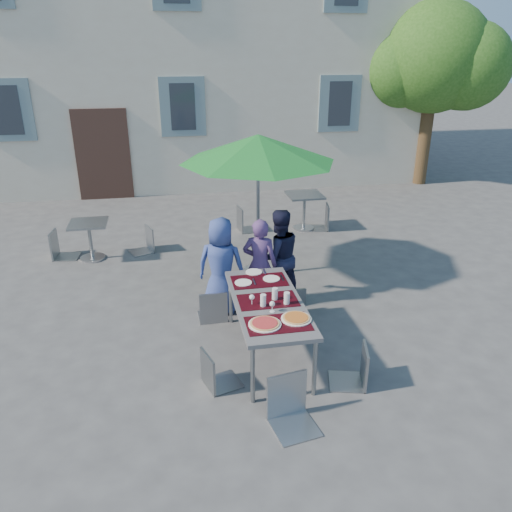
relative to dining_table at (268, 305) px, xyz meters
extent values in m
plane|color=#3F3F41|center=(-0.57, 0.07, -0.70)|extent=(90.00, 90.00, 0.00)
cube|color=beige|center=(-0.57, 11.57, 2.80)|extent=(13.00, 8.00, 7.00)
cube|color=#3C241D|center=(-2.57, 7.54, 0.40)|extent=(1.30, 0.06, 2.20)
cube|color=slate|center=(-4.57, 7.54, 1.50)|extent=(1.10, 0.06, 1.40)
cube|color=#262B33|center=(-4.57, 7.52, 1.50)|extent=(0.60, 0.04, 1.10)
cube|color=slate|center=(-0.57, 7.54, 1.50)|extent=(1.10, 0.06, 1.40)
cube|color=#262B33|center=(-0.57, 7.52, 1.50)|extent=(0.60, 0.04, 1.10)
cube|color=slate|center=(3.43, 7.54, 1.50)|extent=(1.10, 0.06, 1.40)
cube|color=#262B33|center=(3.43, 7.52, 1.50)|extent=(0.60, 0.04, 1.10)
cylinder|color=#47331E|center=(5.93, 7.57, 0.70)|extent=(0.36, 0.36, 2.80)
sphere|color=#204D14|center=(5.93, 7.57, 2.60)|extent=(2.80, 2.80, 2.80)
sphere|color=#204D14|center=(5.13, 7.87, 2.30)|extent=(2.00, 2.00, 2.00)
sphere|color=#204D14|center=(6.63, 7.17, 2.40)|extent=(2.20, 2.20, 2.20)
sphere|color=#204D14|center=(6.13, 8.17, 3.10)|extent=(1.80, 1.80, 1.80)
cube|color=#403F44|center=(0.00, 0.00, 0.03)|extent=(0.80, 1.85, 0.05)
cylinder|color=gray|center=(-0.34, -0.86, -0.35)|extent=(0.05, 0.05, 0.70)
cylinder|color=gray|center=(0.34, -0.86, -0.35)|extent=(0.05, 0.05, 0.70)
cylinder|color=gray|center=(-0.34, 0.86, -0.35)|extent=(0.05, 0.05, 0.70)
cylinder|color=gray|center=(0.34, 0.86, -0.35)|extent=(0.05, 0.05, 0.70)
cube|color=black|center=(0.00, -0.55, 0.06)|extent=(0.70, 0.42, 0.01)
cube|color=black|center=(0.00, 0.00, 0.06)|extent=(0.70, 0.42, 0.01)
cube|color=black|center=(0.00, 0.55, 0.06)|extent=(0.70, 0.42, 0.01)
cylinder|color=white|center=(-0.15, -0.55, 0.07)|extent=(0.36, 0.36, 0.01)
cylinder|color=tan|center=(-0.15, -0.55, 0.08)|extent=(0.32, 0.32, 0.01)
cylinder|color=maroon|center=(-0.15, -0.55, 0.09)|extent=(0.28, 0.28, 0.01)
cylinder|color=white|center=(0.22, -0.50, 0.07)|extent=(0.34, 0.34, 0.01)
cylinder|color=tan|center=(0.22, -0.50, 0.08)|extent=(0.30, 0.30, 0.01)
cylinder|color=#992A0A|center=(0.22, -0.50, 0.09)|extent=(0.26, 0.26, 0.01)
cylinder|color=silver|center=(-0.08, -0.13, 0.13)|extent=(0.07, 0.07, 0.15)
cylinder|color=silver|center=(0.09, 0.01, 0.13)|extent=(0.07, 0.07, 0.15)
cylinder|color=silver|center=(0.20, -0.12, 0.13)|extent=(0.07, 0.07, 0.15)
cylinder|color=silver|center=(-0.21, -0.07, 0.06)|extent=(0.06, 0.06, 0.00)
cylinder|color=silver|center=(-0.21, -0.07, 0.09)|extent=(0.01, 0.01, 0.08)
sphere|color=silver|center=(-0.21, -0.07, 0.15)|extent=(0.06, 0.06, 0.06)
cylinder|color=silver|center=(-0.01, -0.27, 0.06)|extent=(0.06, 0.06, 0.00)
cylinder|color=silver|center=(-0.01, -0.27, 0.09)|extent=(0.01, 0.01, 0.08)
sphere|color=silver|center=(-0.01, -0.27, 0.15)|extent=(0.06, 0.06, 0.06)
cylinder|color=white|center=(-0.21, 0.52, 0.06)|extent=(0.22, 0.22, 0.01)
cube|color=#B8BBC1|center=(-0.07, 0.52, 0.06)|extent=(0.02, 0.18, 0.00)
cylinder|color=white|center=(0.16, 0.57, 0.06)|extent=(0.22, 0.22, 0.01)
cube|color=#B8BBC1|center=(0.30, 0.57, 0.06)|extent=(0.02, 0.18, 0.00)
cylinder|color=white|center=(-0.02, 0.82, 0.06)|extent=(0.22, 0.22, 0.01)
cube|color=#B8BBC1|center=(0.12, 0.82, 0.06)|extent=(0.02, 0.18, 0.00)
imported|color=#314286|center=(-0.41, 1.23, 0.00)|extent=(0.80, 0.65, 1.40)
imported|color=#4E3368|center=(0.14, 1.22, -0.01)|extent=(0.58, 0.49, 1.37)
imported|color=#171934|center=(0.44, 1.39, 0.02)|extent=(0.76, 0.52, 1.43)
cube|color=gray|center=(-0.58, 1.05, -0.28)|extent=(0.40, 0.40, 0.03)
cube|color=gray|center=(-0.58, 0.87, -0.05)|extent=(0.39, 0.04, 0.46)
cylinder|color=gray|center=(-0.42, 1.22, -0.49)|extent=(0.02, 0.02, 0.41)
cylinder|color=gray|center=(-0.75, 1.21, -0.49)|extent=(0.02, 0.02, 0.41)
cylinder|color=gray|center=(-0.41, 0.89, -0.49)|extent=(0.02, 0.02, 0.41)
cylinder|color=gray|center=(-0.74, 0.88, -0.49)|extent=(0.02, 0.02, 0.41)
cube|color=#94999F|center=(0.15, 1.07, -0.23)|extent=(0.58, 0.58, 0.03)
cube|color=#94999F|center=(0.24, 0.88, 0.03)|extent=(0.41, 0.21, 0.52)
cylinder|color=#94999F|center=(0.25, 1.32, -0.47)|extent=(0.02, 0.02, 0.46)
cylinder|color=#94999F|center=(-0.09, 1.16, -0.47)|extent=(0.02, 0.02, 0.46)
cylinder|color=#94999F|center=(0.40, 0.98, -0.47)|extent=(0.02, 0.02, 0.46)
cylinder|color=#94999F|center=(0.06, 0.82, -0.47)|extent=(0.02, 0.02, 0.46)
cube|color=gray|center=(0.49, 0.92, -0.25)|extent=(0.44, 0.44, 0.03)
cube|color=gray|center=(0.48, 0.72, 0.00)|extent=(0.42, 0.06, 0.50)
cylinder|color=gray|center=(0.68, 1.09, -0.48)|extent=(0.02, 0.02, 0.44)
cylinder|color=gray|center=(0.32, 1.11, -0.48)|extent=(0.02, 0.02, 0.44)
cylinder|color=gray|center=(0.66, 0.73, -0.48)|extent=(0.02, 0.02, 0.44)
cylinder|color=gray|center=(0.30, 0.76, -0.48)|extent=(0.02, 0.02, 0.44)
cube|color=gray|center=(-0.62, -0.49, -0.30)|extent=(0.47, 0.47, 0.03)
cube|color=gray|center=(-0.79, -0.54, -0.08)|extent=(0.14, 0.36, 0.44)
cylinder|color=gray|center=(-0.42, -0.59, -0.50)|extent=(0.02, 0.02, 0.39)
cylinder|color=gray|center=(-0.51, -0.29, -0.50)|extent=(0.02, 0.02, 0.39)
cylinder|color=gray|center=(-0.72, -0.69, -0.50)|extent=(0.02, 0.02, 0.39)
cylinder|color=gray|center=(-0.82, -0.39, -0.50)|extent=(0.02, 0.02, 0.39)
cube|color=gray|center=(0.77, -0.73, -0.28)|extent=(0.48, 0.48, 0.03)
cube|color=gray|center=(0.95, -0.77, -0.04)|extent=(0.13, 0.39, 0.47)
cylinder|color=gray|center=(0.65, -0.52, -0.49)|extent=(0.02, 0.02, 0.41)
cylinder|color=gray|center=(0.57, -0.85, -0.49)|extent=(0.02, 0.02, 0.41)
cylinder|color=gray|center=(0.98, -0.61, -0.49)|extent=(0.02, 0.02, 0.41)
cylinder|color=gray|center=(0.89, -0.93, -0.49)|extent=(0.02, 0.02, 0.41)
cube|color=#93989F|center=(0.00, -1.34, -0.23)|extent=(0.50, 0.50, 0.03)
cube|color=#93989F|center=(-0.03, -1.13, 0.02)|extent=(0.43, 0.11, 0.52)
cylinder|color=#93989F|center=(-0.15, -1.55, -0.47)|extent=(0.02, 0.02, 0.45)
cylinder|color=#93989F|center=(0.22, -1.49, -0.47)|extent=(0.02, 0.02, 0.45)
cylinder|color=#93989F|center=(-0.21, -1.19, -0.47)|extent=(0.02, 0.02, 0.45)
cylinder|color=#93989F|center=(0.15, -1.12, -0.47)|extent=(0.02, 0.02, 0.45)
cylinder|color=#B8BBC1|center=(0.32, 2.33, -0.65)|extent=(0.50, 0.50, 0.09)
cylinder|color=gray|center=(0.32, 2.33, 0.39)|extent=(0.06, 0.06, 2.17)
cone|color=#197127|center=(0.32, 2.33, 1.42)|extent=(2.43, 2.43, 0.42)
cylinder|color=#B8BBC1|center=(-2.50, 3.55, -0.68)|extent=(0.44, 0.44, 0.04)
cylinder|color=gray|center=(-2.50, 3.55, -0.37)|extent=(0.06, 0.06, 0.65)
cube|color=gray|center=(-2.50, 3.55, -0.02)|extent=(0.65, 0.65, 0.04)
cube|color=gray|center=(-2.97, 3.72, -0.24)|extent=(0.46, 0.46, 0.03)
cube|color=gray|center=(-3.16, 3.74, 0.01)|extent=(0.07, 0.42, 0.50)
cylinder|color=gray|center=(-2.80, 3.52, -0.48)|extent=(0.02, 0.02, 0.44)
cylinder|color=gray|center=(-2.77, 3.88, -0.48)|extent=(0.02, 0.02, 0.44)
cylinder|color=gray|center=(-3.16, 3.56, -0.48)|extent=(0.02, 0.02, 0.44)
cylinder|color=gray|center=(-3.13, 3.92, -0.48)|extent=(0.02, 0.02, 0.44)
cube|color=#93979E|center=(-1.64, 3.72, -0.28)|extent=(0.50, 0.50, 0.03)
cube|color=#93979E|center=(-1.47, 3.79, -0.05)|extent=(0.17, 0.37, 0.46)
cylinder|color=#93979E|center=(-1.86, 3.81, -0.49)|extent=(0.02, 0.02, 0.41)
cylinder|color=#93979E|center=(-1.73, 3.50, -0.49)|extent=(0.02, 0.02, 0.41)
cylinder|color=#93979E|center=(-1.55, 3.93, -0.49)|extent=(0.02, 0.02, 0.41)
cylinder|color=#93979E|center=(-1.43, 3.63, -0.49)|extent=(0.02, 0.02, 0.41)
cylinder|color=#B8BBC1|center=(1.69, 4.41, -0.68)|extent=(0.44, 0.44, 0.04)
cylinder|color=gray|center=(1.69, 4.41, -0.34)|extent=(0.06, 0.06, 0.71)
cube|color=gray|center=(1.69, 4.41, 0.04)|extent=(0.71, 0.71, 0.04)
cube|color=gray|center=(0.56, 4.56, -0.24)|extent=(0.48, 0.48, 0.03)
cube|color=gray|center=(0.35, 4.53, 0.02)|extent=(0.08, 0.43, 0.51)
cylinder|color=gray|center=(0.76, 4.40, -0.47)|extent=(0.02, 0.02, 0.45)
cylinder|color=gray|center=(0.72, 4.76, -0.47)|extent=(0.02, 0.02, 0.45)
cylinder|color=gray|center=(0.40, 4.35, -0.47)|extent=(0.02, 0.02, 0.45)
cylinder|color=gray|center=(0.35, 4.72, -0.47)|extent=(0.02, 0.02, 0.45)
cube|color=gray|center=(1.97, 4.38, -0.23)|extent=(0.51, 0.51, 0.03)
cube|color=gray|center=(2.17, 4.34, 0.03)|extent=(0.12, 0.43, 0.52)
cylinder|color=gray|center=(1.82, 4.60, -0.47)|extent=(0.02, 0.02, 0.46)
cylinder|color=gray|center=(1.75, 4.24, -0.47)|extent=(0.02, 0.02, 0.46)
cylinder|color=gray|center=(2.19, 4.53, -0.47)|extent=(0.02, 0.02, 0.46)
cylinder|color=gray|center=(2.12, 4.16, -0.47)|extent=(0.02, 0.02, 0.46)
camera|label=1|loc=(-1.10, -5.16, 2.85)|focal=35.00mm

